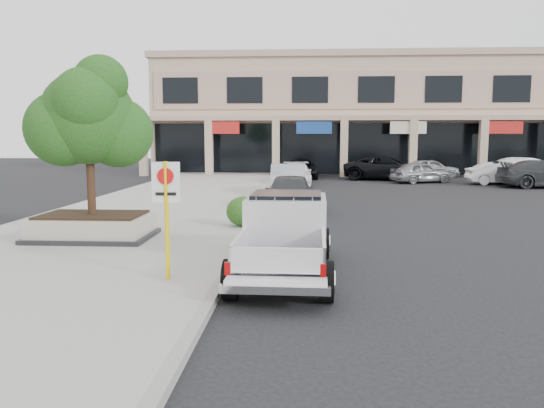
{
  "coord_description": "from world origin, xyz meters",
  "views": [
    {
      "loc": [
        0.04,
        -12.28,
        2.91
      ],
      "look_at": [
        -0.78,
        1.5,
        1.16
      ],
      "focal_mm": 35.0,
      "sensor_mm": 36.0,
      "label": 1
    }
  ],
  "objects": [
    {
      "name": "pickup_truck",
      "position": [
        -0.35,
        -1.34,
        0.83
      ],
      "size": [
        2.08,
        5.34,
        1.67
      ],
      "primitive_type": null,
      "rotation": [
        0.0,
        0.0,
        -0.02
      ],
      "color": "silver",
      "rests_on": "ground"
    },
    {
      "name": "strip_mall",
      "position": [
        8.0,
        33.93,
        4.75
      ],
      "size": [
        40.55,
        12.43,
        9.5
      ],
      "color": "#CAA48E",
      "rests_on": "ground"
    },
    {
      "name": "no_parking_sign",
      "position": [
        -2.59,
        -2.3,
        1.63
      ],
      "size": [
        0.55,
        0.09,
        2.3
      ],
      "color": "yellow",
      "rests_on": "sidewalk"
    },
    {
      "name": "curb",
      "position": [
        -1.55,
        6.0,
        0.07
      ],
      "size": [
        0.2,
        52.0,
        0.15
      ],
      "primitive_type": "cube",
      "color": "gray",
      "rests_on": "ground"
    },
    {
      "name": "lot_car_d",
      "position": [
        5.75,
        24.27,
        0.81
      ],
      "size": [
        6.29,
        3.87,
        1.63
      ],
      "primitive_type": "imported",
      "rotation": [
        0.0,
        0.0,
        1.36
      ],
      "color": "black",
      "rests_on": "ground"
    },
    {
      "name": "curb_car_c",
      "position": [
        -0.43,
        20.03,
        0.68
      ],
      "size": [
        1.93,
        4.72,
        1.37
      ],
      "primitive_type": "imported",
      "rotation": [
        0.0,
        0.0,
        0.0
      ],
      "color": "white",
      "rests_on": "ground"
    },
    {
      "name": "planter",
      "position": [
        -5.72,
        1.74,
        0.48
      ],
      "size": [
        3.2,
        2.2,
        0.68
      ],
      "color": "black",
      "rests_on": "sidewalk"
    },
    {
      "name": "curb_car_a",
      "position": [
        -0.48,
        7.96,
        0.75
      ],
      "size": [
        1.84,
        4.45,
        1.51
      ],
      "primitive_type": "imported",
      "rotation": [
        0.0,
        0.0,
        -0.01
      ],
      "color": "#313336",
      "rests_on": "ground"
    },
    {
      "name": "hedge",
      "position": [
        -1.8,
        3.93,
        0.62
      ],
      "size": [
        1.1,
        0.99,
        0.93
      ],
      "primitive_type": "ellipsoid",
      "color": "#123F12",
      "rests_on": "sidewalk"
    },
    {
      "name": "ground",
      "position": [
        0.0,
        0.0,
        0.0
      ],
      "size": [
        120.0,
        120.0,
        0.0
      ],
      "primitive_type": "plane",
      "color": "black",
      "rests_on": "ground"
    },
    {
      "name": "sidewalk",
      "position": [
        -5.5,
        6.0,
        0.07
      ],
      "size": [
        8.0,
        52.0,
        0.15
      ],
      "primitive_type": "cube",
      "color": "gray",
      "rests_on": "ground"
    },
    {
      "name": "lot_car_f",
      "position": [
        14.18,
        22.01,
        0.81
      ],
      "size": [
        5.13,
        2.4,
        1.63
      ],
      "primitive_type": "imported",
      "rotation": [
        0.0,
        0.0,
        1.71
      ],
      "color": "silver",
      "rests_on": "ground"
    },
    {
      "name": "lot_car_a",
      "position": [
        7.52,
        22.06,
        0.67
      ],
      "size": [
        4.24,
        3.08,
        1.34
      ],
      "primitive_type": "imported",
      "rotation": [
        0.0,
        0.0,
        2.0
      ],
      "color": "gray",
      "rests_on": "ground"
    },
    {
      "name": "lot_car_e",
      "position": [
        9.16,
        26.34,
        0.68
      ],
      "size": [
        4.22,
        2.23,
        1.37
      ],
      "primitive_type": "imported",
      "rotation": [
        0.0,
        0.0,
        1.73
      ],
      "color": "#A0A4A8",
      "rests_on": "ground"
    },
    {
      "name": "curb_car_b",
      "position": [
        -0.72,
        13.77,
        0.79
      ],
      "size": [
        1.85,
        4.86,
        1.58
      ],
      "primitive_type": "imported",
      "rotation": [
        0.0,
        0.0,
        0.04
      ],
      "color": "#AEB0B6",
      "rests_on": "ground"
    },
    {
      "name": "curb_car_d",
      "position": [
        -0.13,
        25.38,
        0.67
      ],
      "size": [
        2.45,
        4.93,
        1.34
      ],
      "primitive_type": "imported",
      "rotation": [
        0.0,
        0.0,
        0.05
      ],
      "color": "black",
      "rests_on": "ground"
    },
    {
      "name": "lot_car_b",
      "position": [
        12.23,
        21.05,
        0.68
      ],
      "size": [
        4.12,
        1.44,
        1.36
      ],
      "primitive_type": "imported",
      "rotation": [
        0.0,
        0.0,
        1.57
      ],
      "color": "silver",
      "rests_on": "ground"
    },
    {
      "name": "planter_tree",
      "position": [
        -5.59,
        1.89,
        3.41
      ],
      "size": [
        2.9,
        2.55,
        4.0
      ],
      "color": "black",
      "rests_on": "planter"
    }
  ]
}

